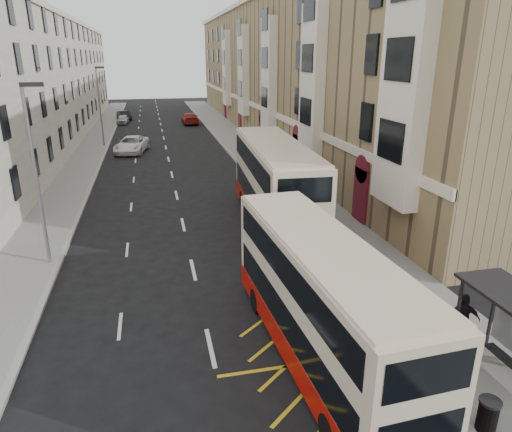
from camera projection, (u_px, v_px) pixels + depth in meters
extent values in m
cube|color=slate|center=(261.00, 163.00, 40.70)|extent=(4.00, 120.00, 0.15)
cube|color=slate|center=(78.00, 173.00, 37.43)|extent=(3.00, 120.00, 0.15)
cube|color=gray|center=(239.00, 165.00, 40.27)|extent=(0.25, 120.00, 0.15)
cube|color=gray|center=(97.00, 172.00, 37.75)|extent=(0.25, 120.00, 0.15)
cube|color=#907853|center=(288.00, 71.00, 53.96)|extent=(10.00, 79.00, 15.00)
cube|color=white|center=(247.00, 102.00, 54.06)|extent=(0.18, 79.00, 0.50)
cube|color=white|center=(246.00, 0.00, 50.40)|extent=(0.40, 79.00, 0.50)
cube|color=white|center=(404.00, 95.00, 20.19)|extent=(0.80, 3.20, 10.00)
cube|color=white|center=(312.00, 81.00, 31.22)|extent=(0.80, 3.20, 10.00)
cube|color=white|center=(269.00, 75.00, 42.26)|extent=(0.80, 3.20, 10.00)
cube|color=white|center=(243.00, 71.00, 53.29)|extent=(0.80, 3.20, 10.00)
cube|color=white|center=(226.00, 68.00, 64.33)|extent=(0.80, 3.20, 10.00)
cube|color=maroon|center=(361.00, 195.00, 25.86)|extent=(0.20, 1.60, 3.00)
cube|color=maroon|center=(296.00, 153.00, 36.89)|extent=(0.20, 1.60, 3.00)
cube|color=maroon|center=(262.00, 131.00, 47.92)|extent=(0.20, 1.60, 3.00)
cube|color=maroon|center=(240.00, 117.00, 58.96)|extent=(0.20, 1.60, 3.00)
cube|color=maroon|center=(225.00, 107.00, 69.99)|extent=(0.20, 1.60, 3.00)
cube|color=silver|center=(30.00, 82.00, 48.28)|extent=(9.00, 79.00, 13.00)
cube|color=white|center=(67.00, 16.00, 47.08)|extent=(0.30, 79.00, 0.50)
cube|color=black|center=(457.00, 315.00, 14.31)|extent=(0.08, 0.08, 2.60)
cube|color=black|center=(492.00, 311.00, 14.58)|extent=(0.08, 0.08, 2.60)
cube|color=black|center=(507.00, 359.00, 13.58)|extent=(0.35, 1.60, 0.06)
cylinder|color=#BA341E|center=(407.00, 332.00, 14.85)|extent=(0.06, 0.06, 1.00)
cylinder|color=#BA341E|center=(363.00, 286.00, 17.84)|extent=(0.06, 0.06, 1.00)
cylinder|color=#BA341E|center=(332.00, 253.00, 20.83)|extent=(0.06, 0.06, 1.00)
cube|color=#BA341E|center=(364.00, 275.00, 17.68)|extent=(0.05, 6.50, 0.06)
cube|color=#BA341E|center=(363.00, 285.00, 17.82)|extent=(0.05, 6.50, 0.06)
cylinder|color=gray|center=(36.00, 178.00, 19.76)|extent=(0.16, 0.16, 8.00)
cube|color=black|center=(32.00, 84.00, 18.55)|extent=(0.90, 0.18, 0.18)
cylinder|color=gray|center=(100.00, 107.00, 47.34)|extent=(0.16, 0.16, 8.00)
cube|color=black|center=(100.00, 67.00, 46.13)|extent=(0.90, 0.18, 0.18)
cube|color=beige|center=(320.00, 299.00, 13.83)|extent=(2.85, 10.41, 3.70)
cube|color=#A80B04|center=(318.00, 339.00, 14.30)|extent=(2.88, 10.44, 0.84)
cube|color=black|center=(319.00, 312.00, 13.98)|extent=(2.85, 9.59, 1.03)
cube|color=black|center=(322.00, 265.00, 13.45)|extent=(2.85, 9.59, 0.94)
cube|color=beige|center=(323.00, 242.00, 13.20)|extent=(2.74, 9.99, 0.11)
cube|color=black|center=(269.00, 247.00, 18.62)|extent=(1.99, 0.17, 1.22)
cube|color=black|center=(270.00, 202.00, 17.98)|extent=(1.64, 0.16, 0.42)
cylinder|color=black|center=(257.00, 301.00, 17.12)|extent=(0.31, 0.95, 0.94)
cylinder|color=black|center=(309.00, 293.00, 17.66)|extent=(0.31, 0.95, 0.94)
cylinder|color=black|center=(330.00, 432.00, 11.13)|extent=(0.31, 0.95, 0.94)
cylinder|color=black|center=(406.00, 415.00, 11.67)|extent=(0.31, 0.95, 0.94)
cube|color=beige|center=(275.00, 184.00, 24.90)|extent=(3.44, 12.17, 4.32)
cube|color=#A80B04|center=(275.00, 213.00, 25.45)|extent=(3.47, 12.20, 0.98)
cube|color=black|center=(275.00, 193.00, 25.07)|extent=(3.42, 11.21, 1.20)
cube|color=black|center=(275.00, 160.00, 24.46)|extent=(3.42, 11.21, 1.09)
cube|color=beige|center=(276.00, 144.00, 24.17)|extent=(3.30, 11.68, 0.13)
cube|color=black|center=(257.00, 167.00, 30.63)|extent=(2.32, 0.22, 1.42)
cube|color=black|center=(257.00, 134.00, 29.89)|extent=(1.92, 0.20, 0.49)
cube|color=black|center=(303.00, 231.00, 19.48)|extent=(2.32, 0.22, 1.31)
cylinder|color=black|center=(243.00, 199.00, 28.95)|extent=(0.37, 1.11, 1.09)
cylinder|color=black|center=(281.00, 197.00, 29.34)|extent=(0.37, 1.11, 1.09)
cylinder|color=black|center=(266.00, 246.00, 21.79)|extent=(0.37, 1.11, 1.09)
cylinder|color=black|center=(315.00, 243.00, 22.18)|extent=(0.37, 1.11, 1.09)
cylinder|color=black|center=(488.00, 416.00, 11.48)|extent=(0.49, 0.49, 0.86)
cylinder|color=black|center=(491.00, 402.00, 11.33)|extent=(0.55, 0.55, 0.08)
imported|color=black|center=(463.00, 320.00, 14.78)|extent=(1.16, 0.78, 1.84)
imported|color=white|center=(132.00, 145.00, 45.49)|extent=(3.72, 6.09, 1.58)
imported|color=#A4A5AC|center=(123.00, 119.00, 64.60)|extent=(1.77, 3.86, 1.28)
imported|color=black|center=(124.00, 116.00, 68.43)|extent=(2.48, 4.31, 1.34)
imported|color=maroon|center=(190.00, 118.00, 64.63)|extent=(2.21, 5.37, 1.55)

